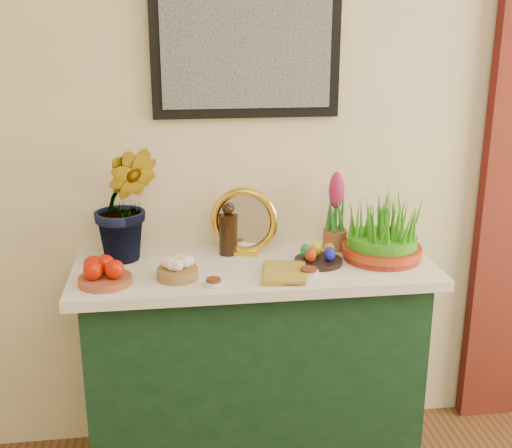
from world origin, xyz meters
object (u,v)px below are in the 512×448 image
at_px(book, 263,272).
at_px(wheatgrass_sabzeh, 383,232).
at_px(hyacinth_green, 125,185).
at_px(mirror, 244,222).
at_px(sideboard, 254,370).

xyz_separation_m(book, wheatgrass_sabzeh, (0.50, 0.11, 0.10)).
xyz_separation_m(hyacinth_green, mirror, (0.46, 0.01, -0.17)).
distance_m(hyacinth_green, wheatgrass_sabzeh, 1.02).
distance_m(hyacinth_green, book, 0.63).
bearing_deg(hyacinth_green, book, -23.59).
height_order(sideboard, book, book).
relative_size(sideboard, book, 6.12).
relative_size(sideboard, mirror, 4.62).
bearing_deg(book, sideboard, 108.31).
relative_size(mirror, wheatgrass_sabzeh, 0.89).
distance_m(mirror, wheatgrass_sabzeh, 0.55).
xyz_separation_m(sideboard, wheatgrass_sabzeh, (0.51, -0.00, 0.58)).
xyz_separation_m(sideboard, book, (0.02, -0.12, 0.48)).
bearing_deg(book, hyacinth_green, 165.00).
distance_m(sideboard, mirror, 0.61).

